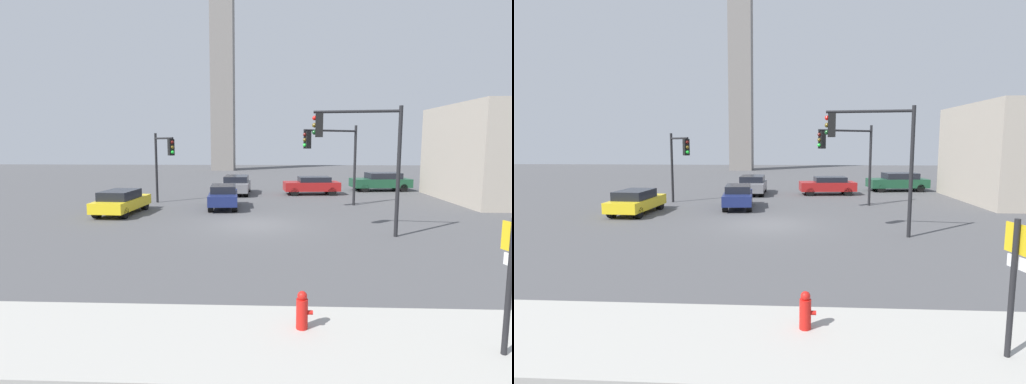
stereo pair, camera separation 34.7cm
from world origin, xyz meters
TOP-DOWN VIEW (x-y plane):
  - ground_plane at (0.00, 0.00)m, footprint 103.52×103.52m
  - sidewalk_corner at (0.00, -11.39)m, footprint 32.49×3.06m
  - direction_sign at (5.00, -11.79)m, footprint 0.19×0.60m
  - traffic_light_0 at (4.42, -1.98)m, footprint 3.63×0.67m
  - traffic_light_1 at (4.35, 5.17)m, footprint 3.51×2.35m
  - traffic_light_2 at (-6.08, 5.97)m, footprint 1.78×2.09m
  - fire_hydrant at (1.42, -10.95)m, footprint 0.34×0.24m
  - car_0 at (3.82, 11.35)m, footprint 4.33×2.15m
  - car_1 at (9.76, 13.98)m, footprint 4.89×2.48m
  - car_2 at (-2.17, 4.79)m, footprint 2.03×4.06m
  - car_3 at (-1.99, 11.45)m, footprint 2.05×4.51m
  - car_4 at (-7.60, 2.59)m, footprint 2.07×4.25m
  - skyline_tower at (-6.35, 38.46)m, footprint 3.19×3.19m

SIDE VIEW (x-z plane):
  - ground_plane at x=0.00m, z-range 0.00..0.00m
  - sidewalk_corner at x=0.00m, z-range 0.00..0.15m
  - fire_hydrant at x=1.42m, z-range 0.13..0.93m
  - car_4 at x=-7.60m, z-range 0.04..1.38m
  - car_0 at x=3.82m, z-range 0.05..1.42m
  - car_3 at x=-1.99m, z-range 0.04..1.45m
  - car_2 at x=-2.17m, z-range 0.06..1.44m
  - car_1 at x=9.76m, z-range 0.04..1.54m
  - direction_sign at x=5.00m, z-range 0.41..2.91m
  - traffic_light_2 at x=-6.08m, z-range 0.88..5.45m
  - traffic_light_1 at x=4.35m, z-range 1.05..6.06m
  - traffic_light_0 at x=4.42m, z-range 1.18..6.62m
  - skyline_tower at x=-6.35m, z-range 0.00..31.19m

